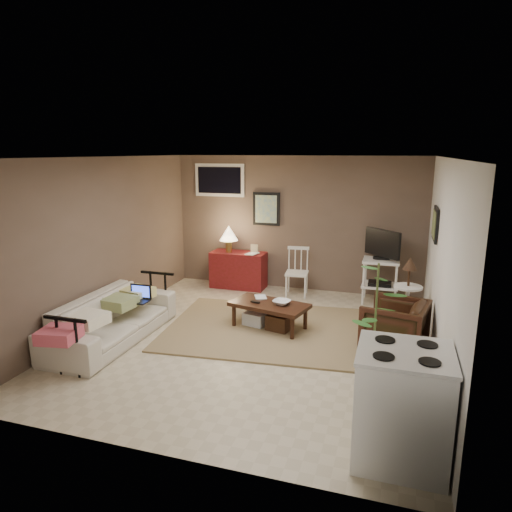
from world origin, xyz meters
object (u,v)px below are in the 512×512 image
(tv_stand, at_px, (381,265))
(armchair, at_px, (395,324))
(potted_plant, at_px, (375,326))
(red_console, at_px, (238,266))
(side_table, at_px, (408,285))
(coffee_table, at_px, (269,314))
(spindle_chair, at_px, (297,273))
(stove, at_px, (402,406))
(sofa, at_px, (112,311))

(tv_stand, height_order, armchair, tv_stand)
(armchair, relative_size, potted_plant, 0.52)
(red_console, distance_m, potted_plant, 4.18)
(side_table, bearing_deg, tv_stand, 111.35)
(coffee_table, relative_size, side_table, 1.12)
(tv_stand, bearing_deg, spindle_chair, -179.88)
(potted_plant, bearing_deg, tv_stand, 91.18)
(stove, bearing_deg, red_console, 124.67)
(tv_stand, height_order, side_table, tv_stand)
(armchair, distance_m, potted_plant, 1.24)
(red_console, xyz_separation_m, potted_plant, (2.62, -3.24, 0.37))
(red_console, distance_m, armchair, 3.50)
(side_table, distance_m, armchair, 0.94)
(sofa, distance_m, spindle_chair, 3.28)
(coffee_table, relative_size, stove, 1.22)
(red_console, xyz_separation_m, tv_stand, (2.55, -0.13, 0.25))
(sofa, xyz_separation_m, side_table, (3.74, 1.60, 0.24))
(tv_stand, bearing_deg, stove, -85.20)
(coffee_table, height_order, armchair, armchair)
(spindle_chair, distance_m, armchair, 2.56)
(coffee_table, xyz_separation_m, armchair, (1.70, -0.28, 0.15))
(sofa, relative_size, tv_stand, 1.68)
(red_console, bearing_deg, side_table, -21.84)
(side_table, bearing_deg, armchair, -99.91)
(armchair, height_order, stove, stove)
(sofa, bearing_deg, red_console, -15.50)
(spindle_chair, height_order, side_table, side_table)
(red_console, height_order, armchair, red_console)
(armchair, bearing_deg, coffee_table, -87.23)
(armchair, distance_m, stove, 2.11)
(coffee_table, height_order, sofa, sofa)
(tv_stand, xyz_separation_m, stove, (0.34, -4.06, -0.17))
(red_console, relative_size, tv_stand, 0.94)
(spindle_chair, height_order, stove, stove)
(side_table, height_order, potted_plant, potted_plant)
(coffee_table, xyz_separation_m, red_console, (-1.11, 1.79, 0.17))
(spindle_chair, bearing_deg, potted_plant, -64.72)
(sofa, xyz_separation_m, tv_stand, (3.33, 2.67, 0.25))
(spindle_chair, distance_m, stove, 4.41)
(tv_stand, bearing_deg, coffee_table, -130.87)
(stove, bearing_deg, coffee_table, 126.76)
(red_console, distance_m, tv_stand, 2.57)
(coffee_table, xyz_separation_m, spindle_chair, (0.04, 1.67, 0.17))
(coffee_table, xyz_separation_m, stove, (1.78, -2.39, 0.25))
(tv_stand, height_order, stove, tv_stand)
(armchair, bearing_deg, side_table, -177.77)
(sofa, relative_size, side_table, 1.98)
(armchair, height_order, potted_plant, potted_plant)
(potted_plant, bearing_deg, red_console, 128.92)
(red_console, bearing_deg, spindle_chair, -6.38)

